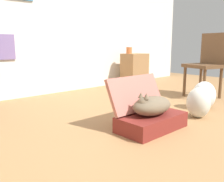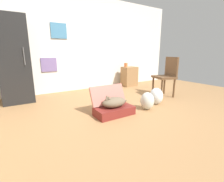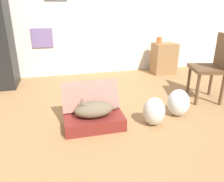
# 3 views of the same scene
# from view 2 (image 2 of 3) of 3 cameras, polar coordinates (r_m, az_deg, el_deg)

# --- Properties ---
(ground_plane) EXTENTS (7.68, 7.68, 0.00)m
(ground_plane) POSITION_cam_2_polar(r_m,az_deg,el_deg) (3.00, 5.94, -7.23)
(ground_plane) COLOR #9E7247
(ground_plane) RESTS_ON ground
(wall_back) EXTENTS (6.40, 0.15, 2.60)m
(wall_back) POSITION_cam_2_polar(r_m,az_deg,el_deg) (4.79, -11.31, 16.19)
(wall_back) COLOR silver
(wall_back) RESTS_ON ground
(suitcase_base) EXTENTS (0.67, 0.36, 0.14)m
(suitcase_base) POSITION_cam_2_polar(r_m,az_deg,el_deg) (2.80, 0.73, -7.11)
(suitcase_base) COLOR maroon
(suitcase_base) RESTS_ON ground
(suitcase_lid) EXTENTS (0.67, 0.19, 0.34)m
(suitcase_lid) POSITION_cam_2_polar(r_m,az_deg,el_deg) (2.88, -1.41, -1.40)
(suitcase_lid) COLOR #B26356
(suitcase_lid) RESTS_ON suitcase_base
(cat) EXTENTS (0.52, 0.27, 0.23)m
(cat) POSITION_cam_2_polar(r_m,az_deg,el_deg) (2.74, 0.59, -3.95)
(cat) COLOR brown
(cat) RESTS_ON suitcase_base
(plastic_bag_white) EXTENTS (0.26, 0.26, 0.34)m
(plastic_bag_white) POSITION_cam_2_polar(r_m,az_deg,el_deg) (3.10, 12.48, -3.47)
(plastic_bag_white) COLOR silver
(plastic_bag_white) RESTS_ON ground
(plastic_bag_clear) EXTENTS (0.27, 0.28, 0.34)m
(plastic_bag_clear) POSITION_cam_2_polar(r_m,az_deg,el_deg) (3.48, 15.52, -1.75)
(plastic_bag_clear) COLOR silver
(plastic_bag_clear) RESTS_ON ground
(refrigerator) EXTENTS (0.60, 0.62, 1.80)m
(refrigerator) POSITION_cam_2_polar(r_m,az_deg,el_deg) (3.99, -31.67, 9.29)
(refrigerator) COLOR black
(refrigerator) RESTS_ON ground
(side_table) EXTENTS (0.46, 0.34, 0.61)m
(side_table) POSITION_cam_2_polar(r_m,az_deg,el_deg) (5.22, 6.20, 5.20)
(side_table) COLOR olive
(side_table) RESTS_ON ground
(vase_tall) EXTENTS (0.11, 0.11, 0.12)m
(vase_tall) POSITION_cam_2_polar(r_m,az_deg,el_deg) (5.14, 4.98, 9.24)
(vase_tall) COLOR #CC6B38
(vase_tall) RESTS_ON side_table
(chair) EXTENTS (0.54, 0.57, 0.96)m
(chair) POSITION_cam_2_polar(r_m,az_deg,el_deg) (4.15, 18.93, 5.51)
(chair) COLOR brown
(chair) RESTS_ON ground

